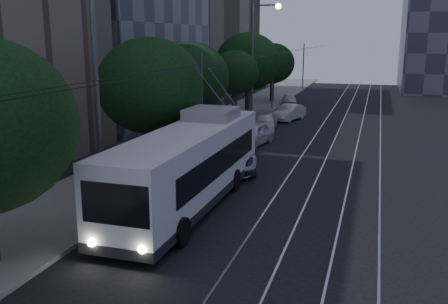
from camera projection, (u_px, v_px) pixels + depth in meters
name	position (u px, v px, depth m)	size (l,w,h in m)	color
ground	(247.00, 227.00, 18.51)	(120.00, 120.00, 0.00)	black
sidewalk	(218.00, 125.00, 39.26)	(5.00, 90.00, 0.15)	slate
tram_rails	(349.00, 133.00, 36.40)	(4.52, 90.00, 0.02)	#95969E
overhead_wires	(250.00, 83.00, 37.76)	(2.23, 90.00, 6.00)	black
trolleybus	(190.00, 165.00, 20.58)	(2.76, 12.50, 5.63)	silver
pickup_silver	(231.00, 154.00, 26.61)	(2.68, 5.81, 1.61)	#98999F
car_white_a	(252.00, 134.00, 32.32)	(1.73, 4.31, 1.47)	silver
car_white_b	(265.00, 122.00, 37.57)	(1.76, 4.32, 1.25)	#B8B8BC
car_white_c	(289.00, 113.00, 41.94)	(1.39, 3.99, 1.31)	silver
car_white_d	(289.00, 99.00, 51.07)	(1.43, 3.56, 1.21)	silver
tree_1	(150.00, 86.00, 24.74)	(5.32, 5.32, 6.91)	#32261B
tree_2	(190.00, 78.00, 31.26)	(4.94, 4.94, 6.61)	#32261B
tree_3	(235.00, 73.00, 39.02)	(3.83, 3.83, 5.89)	#32261B
tree_4	(248.00, 62.00, 42.74)	(5.53, 5.53, 7.27)	#32261B
tree_5	(272.00, 63.00, 52.59)	(4.68, 4.68, 6.25)	#32261B
streetlamp_near	(105.00, 58.00, 18.37)	(2.46, 0.44, 10.19)	#565658
streetlamp_far	(257.00, 50.00, 39.88)	(2.35, 0.44, 9.68)	#565658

